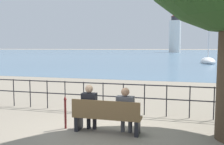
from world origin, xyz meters
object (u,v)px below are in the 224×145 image
Objects in this scene: seated_person_left at (90,106)px; harbor_lighthouse at (175,34)px; sailboat_2 at (208,61)px; park_bench at (106,117)px; seated_person_right at (125,108)px; closed_umbrella at (65,110)px.

harbor_lighthouse is (-0.12, 124.61, 8.33)m from seated_person_left.
sailboat_2 is 0.62× the size of harbor_lighthouse.
sailboat_2 is (5.90, 32.83, -0.09)m from park_bench.
seated_person_right is 0.06× the size of harbor_lighthouse.
seated_person_right is at bearing 8.72° from park_bench.
seated_person_right is 124.90m from harbor_lighthouse.
seated_person_right is at bearing -89.49° from harbor_lighthouse.
closed_umbrella is at bearing 177.23° from park_bench.
seated_person_right is (0.50, 0.08, 0.25)m from park_bench.
seated_person_right is 1.32× the size of closed_umbrella.
seated_person_right is at bearing 0.58° from closed_umbrella.
seated_person_left reaches higher than seated_person_right.
seated_person_left is 0.74m from closed_umbrella.
sailboat_2 is (5.40, 32.75, -0.33)m from seated_person_right.
sailboat_2 is (7.11, 32.77, -0.17)m from closed_umbrella.
harbor_lighthouse reaches higher than park_bench.
harbor_lighthouse is (-6.51, 91.86, 8.67)m from sailboat_2.
seated_person_left is at bearing 179.96° from seated_person_right.
harbor_lighthouse reaches higher than sailboat_2.
harbor_lighthouse reaches higher than seated_person_right.
closed_umbrella is at bearing -103.90° from sailboat_2.
sailboat_2 reaches higher than closed_umbrella.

